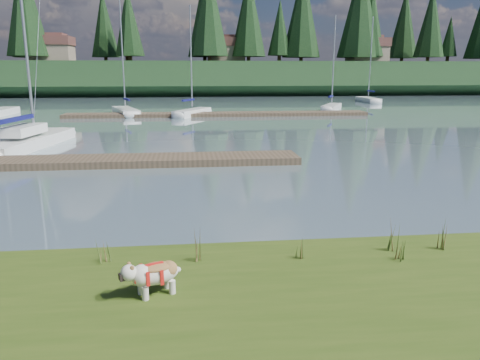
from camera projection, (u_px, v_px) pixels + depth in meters
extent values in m
plane|color=gray|center=(195.00, 116.00, 40.21)|extent=(200.00, 200.00, 0.00)
cube|color=black|center=(191.00, 79.00, 81.26)|extent=(200.00, 20.00, 5.00)
cylinder|color=silver|center=(145.00, 293.00, 7.21)|extent=(0.11, 0.11, 0.22)
cylinder|color=silver|center=(141.00, 288.00, 7.40)|extent=(0.11, 0.11, 0.22)
cylinder|color=silver|center=(172.00, 287.00, 7.42)|extent=(0.11, 0.11, 0.22)
cylinder|color=silver|center=(167.00, 282.00, 7.61)|extent=(0.11, 0.11, 0.22)
ellipsoid|color=silver|center=(157.00, 274.00, 7.36)|extent=(0.81, 0.62, 0.34)
ellipsoid|color=olive|center=(156.00, 267.00, 7.34)|extent=(0.60, 0.51, 0.12)
ellipsoid|color=silver|center=(129.00, 273.00, 7.13)|extent=(0.34, 0.34, 0.25)
cube|color=black|center=(122.00, 277.00, 7.08)|extent=(0.12, 0.15, 0.10)
cube|color=white|center=(29.00, 143.00, 23.72)|extent=(2.93, 7.87, 0.70)
ellipsoid|color=white|center=(61.00, 133.00, 27.46)|extent=(1.98, 2.33, 0.70)
cylinder|color=silver|center=(22.00, 12.00, 22.94)|extent=(0.14, 0.14, 11.65)
cube|color=#0E104E|center=(14.00, 119.00, 22.31)|extent=(0.74, 3.48, 0.20)
cube|color=white|center=(23.00, 130.00, 23.13)|extent=(1.64, 2.95, 0.45)
cube|color=#4C3D2C|center=(107.00, 161.00, 19.42)|extent=(16.00, 2.00, 0.30)
cube|color=#4C3D2C|center=(218.00, 114.00, 40.39)|extent=(26.00, 2.20, 0.30)
ellipsoid|color=white|center=(12.00, 110.00, 43.74)|extent=(1.50, 1.86, 0.70)
cube|color=white|center=(126.00, 112.00, 41.64)|extent=(3.24, 6.56, 0.70)
ellipsoid|color=white|center=(120.00, 110.00, 44.51)|extent=(1.84, 2.08, 0.70)
cylinder|color=silver|center=(122.00, 47.00, 40.37)|extent=(0.12, 0.12, 10.02)
cube|color=#0E104E|center=(127.00, 99.00, 40.59)|extent=(0.92, 2.50, 0.20)
cube|color=white|center=(192.00, 113.00, 40.61)|extent=(3.49, 5.25, 0.70)
ellipsoid|color=white|center=(205.00, 111.00, 43.01)|extent=(1.69, 1.81, 0.70)
cylinder|color=silver|center=(191.00, 57.00, 39.53)|extent=(0.12, 0.12, 8.32)
cube|color=#0E104E|center=(188.00, 100.00, 39.68)|extent=(1.14, 1.96, 0.20)
cube|color=white|center=(331.00, 108.00, 46.32)|extent=(3.43, 5.30, 0.70)
ellipsoid|color=white|center=(336.00, 106.00, 48.75)|extent=(1.68, 1.81, 0.70)
cylinder|color=silver|center=(334.00, 59.00, 45.25)|extent=(0.12, 0.12, 8.19)
cube|color=#0E104E|center=(331.00, 96.00, 45.39)|extent=(1.11, 1.98, 0.20)
cube|color=white|center=(368.00, 100.00, 58.40)|extent=(1.88, 6.38, 0.70)
ellipsoid|color=white|center=(361.00, 99.00, 61.46)|extent=(1.49, 1.81, 0.70)
cylinder|color=silver|center=(371.00, 57.00, 57.19)|extent=(0.12, 0.12, 9.39)
cube|color=#0E104E|center=(371.00, 91.00, 57.29)|extent=(0.38, 2.51, 0.20)
cone|color=#475B23|center=(194.00, 245.00, 8.68)|extent=(0.03, 0.03, 0.60)
cone|color=brown|center=(200.00, 249.00, 8.64)|extent=(0.03, 0.03, 0.48)
cone|color=#475B23|center=(197.00, 243.00, 8.71)|extent=(0.03, 0.03, 0.66)
cone|color=brown|center=(202.00, 250.00, 8.69)|extent=(0.03, 0.03, 0.42)
cone|color=#475B23|center=(195.00, 248.00, 8.61)|extent=(0.03, 0.03, 0.54)
cone|color=#475B23|center=(298.00, 248.00, 8.80)|extent=(0.03, 0.03, 0.39)
cone|color=brown|center=(305.00, 251.00, 8.76)|extent=(0.03, 0.03, 0.31)
cone|color=#475B23|center=(301.00, 247.00, 8.83)|extent=(0.03, 0.03, 0.43)
cone|color=brown|center=(306.00, 252.00, 8.80)|extent=(0.03, 0.03, 0.27)
cone|color=#475B23|center=(300.00, 251.00, 8.73)|extent=(0.03, 0.03, 0.35)
cone|color=#475B23|center=(390.00, 236.00, 9.19)|extent=(0.03, 0.03, 0.60)
cone|color=brown|center=(397.00, 239.00, 9.15)|extent=(0.03, 0.03, 0.48)
cone|color=#475B23|center=(392.00, 233.00, 9.22)|extent=(0.03, 0.03, 0.66)
cone|color=brown|center=(397.00, 240.00, 9.20)|extent=(0.03, 0.03, 0.42)
cone|color=#475B23|center=(392.00, 238.00, 9.12)|extent=(0.03, 0.03, 0.54)
cone|color=#475B23|center=(101.00, 251.00, 8.61)|extent=(0.03, 0.03, 0.43)
cone|color=brown|center=(107.00, 255.00, 8.56)|extent=(0.03, 0.03, 0.34)
cone|color=#475B23|center=(105.00, 249.00, 8.64)|extent=(0.03, 0.03, 0.47)
cone|color=brown|center=(109.00, 255.00, 8.61)|extent=(0.03, 0.03, 0.30)
cone|color=#475B23|center=(101.00, 254.00, 8.54)|extent=(0.03, 0.03, 0.39)
cone|color=#475B23|center=(397.00, 250.00, 8.71)|extent=(0.03, 0.03, 0.40)
cone|color=brown|center=(404.00, 253.00, 8.66)|extent=(0.03, 0.03, 0.32)
cone|color=#475B23|center=(400.00, 248.00, 8.74)|extent=(0.03, 0.03, 0.44)
cone|color=brown|center=(405.00, 253.00, 8.71)|extent=(0.03, 0.03, 0.28)
cone|color=#475B23|center=(400.00, 253.00, 8.64)|extent=(0.03, 0.03, 0.36)
cone|color=#475B23|center=(440.00, 235.00, 9.25)|extent=(0.03, 0.03, 0.56)
cone|color=brown|center=(447.00, 239.00, 9.21)|extent=(0.03, 0.03, 0.45)
cone|color=#475B23|center=(442.00, 233.00, 9.28)|extent=(0.03, 0.03, 0.62)
cone|color=brown|center=(447.00, 240.00, 9.26)|extent=(0.03, 0.03, 0.39)
cone|color=#475B23|center=(443.00, 238.00, 9.18)|extent=(0.03, 0.03, 0.50)
cube|color=#33281C|center=(222.00, 257.00, 9.61)|extent=(60.00, 0.50, 0.14)
cylinder|color=#382619|center=(30.00, 57.00, 72.97)|extent=(0.60, 0.60, 1.80)
cone|color=black|center=(25.00, 5.00, 71.22)|extent=(6.60, 6.60, 15.00)
cylinder|color=#382619|center=(130.00, 58.00, 78.44)|extent=(0.60, 0.60, 1.80)
cone|color=black|center=(129.00, 22.00, 77.11)|extent=(4.84, 4.84, 11.00)
cylinder|color=#382619|center=(210.00, 57.00, 74.03)|extent=(0.60, 0.60, 1.80)
cone|color=black|center=(209.00, 9.00, 72.39)|extent=(6.16, 6.16, 14.00)
cylinder|color=#382619|center=(279.00, 58.00, 79.19)|extent=(0.60, 0.60, 1.80)
cone|color=black|center=(280.00, 28.00, 78.06)|extent=(3.96, 3.96, 9.00)
cylinder|color=#382619|center=(357.00, 58.00, 78.65)|extent=(0.60, 0.60, 1.80)
cone|color=black|center=(360.00, 7.00, 76.80)|extent=(7.04, 7.04, 16.00)
cylinder|color=#382619|center=(428.00, 59.00, 83.05)|extent=(0.60, 0.60, 1.80)
cone|color=black|center=(431.00, 22.00, 81.62)|extent=(5.28, 5.28, 12.00)
cube|color=gray|center=(53.00, 54.00, 75.11)|extent=(6.00, 5.00, 2.80)
cube|color=brown|center=(52.00, 41.00, 74.63)|extent=(6.30, 5.30, 1.40)
cube|color=brown|center=(51.00, 36.00, 74.45)|extent=(4.20, 3.60, 0.70)
cube|color=gray|center=(226.00, 55.00, 79.08)|extent=(6.00, 5.00, 2.80)
cube|color=brown|center=(226.00, 42.00, 78.60)|extent=(6.30, 5.30, 1.40)
cube|color=brown|center=(226.00, 37.00, 78.42)|extent=(4.20, 3.60, 0.70)
cube|color=gray|center=(367.00, 55.00, 79.71)|extent=(6.00, 5.00, 2.80)
cube|color=brown|center=(368.00, 43.00, 79.24)|extent=(6.30, 5.30, 1.40)
cube|color=brown|center=(368.00, 38.00, 79.05)|extent=(4.20, 3.60, 0.70)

